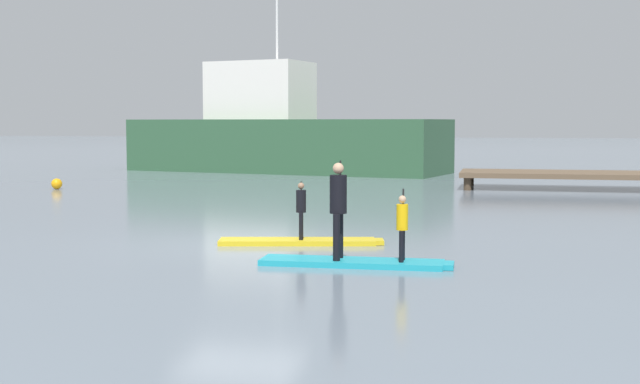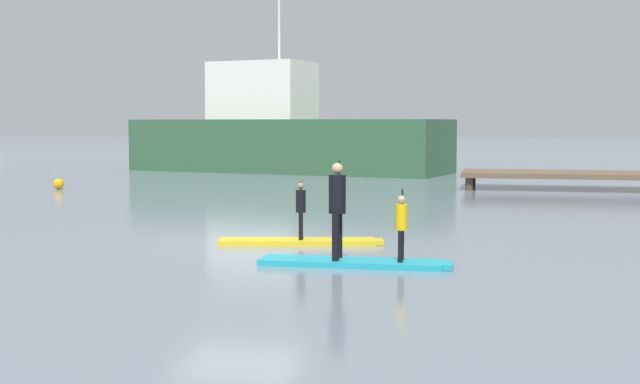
{
  "view_description": "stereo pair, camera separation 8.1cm",
  "coord_description": "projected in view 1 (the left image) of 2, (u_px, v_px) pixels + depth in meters",
  "views": [
    {
      "loc": [
        5.2,
        -16.31,
        2.49
      ],
      "look_at": [
        1.28,
        1.78,
        0.96
      ],
      "focal_mm": 47.91,
      "sensor_mm": 36.0,
      "label": 1
    },
    {
      "loc": [
        5.28,
        -16.29,
        2.49
      ],
      "look_at": [
        1.28,
        1.78,
        0.96
      ],
      "focal_mm": 47.91,
      "sensor_mm": 36.0,
      "label": 2
    }
  ],
  "objects": [
    {
      "name": "paddler_adult",
      "position": [
        338.0,
        204.0,
        14.78
      ],
      "size": [
        0.31,
        0.53,
        1.71
      ],
      "color": "black",
      "rests_on": "paddleboard_far"
    },
    {
      "name": "mooring_buoy_near",
      "position": [
        57.0,
        184.0,
        31.56
      ],
      "size": [
        0.4,
        0.4,
        0.4
      ],
      "primitive_type": "sphere",
      "color": "orange",
      "rests_on": "ground"
    },
    {
      "name": "floating_dock",
      "position": [
        580.0,
        175.0,
        31.4
      ],
      "size": [
        8.68,
        3.08,
        0.64
      ],
      "color": "brown",
      "rests_on": "ground"
    },
    {
      "name": "paddler_child_solo",
      "position": [
        301.0,
        207.0,
        17.35
      ],
      "size": [
        0.24,
        0.4,
        1.17
      ],
      "color": "black",
      "rests_on": "paddleboard_near"
    },
    {
      "name": "fishing_boat_white_large",
      "position": [
        281.0,
        136.0,
        42.58
      ],
      "size": [
        16.57,
        8.21,
        15.17
      ],
      "color": "#2D5638",
      "rests_on": "ground"
    },
    {
      "name": "paddleboard_far",
      "position": [
        356.0,
        263.0,
        14.8
      ],
      "size": [
        3.36,
        0.83,
        0.1
      ],
      "color": "#1E9EB2",
      "rests_on": "ground"
    },
    {
      "name": "ground_plane",
      "position": [
        239.0,
        245.0,
        17.19
      ],
      "size": [
        240.0,
        240.0,
        0.0
      ],
      "primitive_type": "plane",
      "color": "slate"
    },
    {
      "name": "paddler_child_front",
      "position": [
        402.0,
        224.0,
        14.6
      ],
      "size": [
        0.2,
        0.4,
        1.24
      ],
      "color": "black",
      "rests_on": "paddleboard_far"
    },
    {
      "name": "paddleboard_near",
      "position": [
        301.0,
        242.0,
        17.4
      ],
      "size": [
        3.4,
        1.34,
        0.1
      ],
      "color": "gold",
      "rests_on": "ground"
    }
  ]
}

